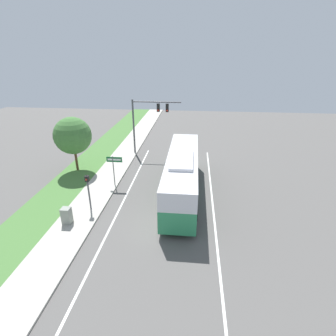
{
  "coord_description": "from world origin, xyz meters",
  "views": [
    {
      "loc": [
        1.86,
        -15.08,
        11.01
      ],
      "look_at": [
        -0.23,
        5.62,
        1.88
      ],
      "focal_mm": 28.0,
      "sensor_mm": 36.0,
      "label": 1
    }
  ],
  "objects": [
    {
      "name": "bus",
      "position": [
        1.06,
        4.6,
        2.01
      ],
      "size": [
        2.63,
        12.45,
        3.66
      ],
      "color": "#2D8956",
      "rests_on": "ground_plane"
    },
    {
      "name": "lane_divider_near",
      "position": [
        -3.6,
        0.0,
        0.0
      ],
      "size": [
        0.14,
        30.0,
        0.01
      ],
      "color": "silver",
      "rests_on": "ground_plane"
    },
    {
      "name": "street_sign",
      "position": [
        -4.96,
        5.41,
        2.04
      ],
      "size": [
        1.39,
        0.08,
        2.85
      ],
      "color": "#4C4C51",
      "rests_on": "ground_plane"
    },
    {
      "name": "signal_gantry",
      "position": [
        -3.41,
        13.94,
        4.5
      ],
      "size": [
        5.53,
        0.41,
        6.35
      ],
      "color": "#4C4C51",
      "rests_on": "ground_plane"
    },
    {
      "name": "lane_divider_far",
      "position": [
        3.6,
        0.0,
        0.0
      ],
      "size": [
        0.14,
        30.0,
        0.01
      ],
      "color": "silver",
      "rests_on": "ground_plane"
    },
    {
      "name": "pedestrian_signal",
      "position": [
        -5.72,
        1.32,
        1.98
      ],
      "size": [
        0.28,
        0.34,
        2.89
      ],
      "color": "#4C4C51",
      "rests_on": "ground_plane"
    },
    {
      "name": "utility_cabinet",
      "position": [
        -6.65,
        -0.62,
        0.72
      ],
      "size": [
        0.61,
        0.56,
        1.19
      ],
      "color": "gray",
      "rests_on": "sidewalk"
    },
    {
      "name": "sidewalk",
      "position": [
        -6.2,
        0.0,
        0.06
      ],
      "size": [
        2.8,
        80.0,
        0.12
      ],
      "color": "#ADA89E",
      "rests_on": "ground_plane"
    },
    {
      "name": "grass_verge",
      "position": [
        -9.4,
        0.0,
        0.05
      ],
      "size": [
        3.6,
        80.0,
        0.1
      ],
      "color": "#477538",
      "rests_on": "ground_plane"
    },
    {
      "name": "ground_plane",
      "position": [
        0.0,
        0.0,
        0.0
      ],
      "size": [
        80.0,
        80.0,
        0.0
      ],
      "primitive_type": "plane",
      "color": "#565451"
    },
    {
      "name": "roadside_tree",
      "position": [
        -9.75,
        8.25,
        3.72
      ],
      "size": [
        3.59,
        3.59,
        5.42
      ],
      "color": "brown",
      "rests_on": "grass_verge"
    }
  ]
}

